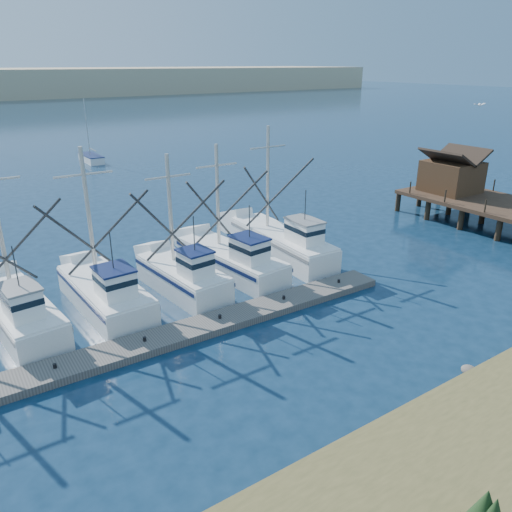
# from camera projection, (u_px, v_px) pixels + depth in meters

# --- Properties ---
(ground) EXTENTS (500.00, 500.00, 0.00)m
(ground) POSITION_uv_depth(u_px,v_px,m) (375.00, 346.00, 23.42)
(ground) COLOR #0D2439
(ground) RESTS_ON ground
(floating_dock) EXTENTS (28.19, 2.24, 0.38)m
(floating_dock) POSITION_uv_depth(u_px,v_px,m) (145.00, 344.00, 23.22)
(floating_dock) COLOR #615D57
(floating_dock) RESTS_ON ground
(timber_pier) EXTENTS (7.00, 20.00, 8.00)m
(timber_pier) POSITION_uv_depth(u_px,v_px,m) (488.00, 193.00, 40.21)
(timber_pier) COLOR black
(timber_pier) RESTS_ON ground
(trawler_fleet) EXTENTS (27.67, 9.66, 8.69)m
(trawler_fleet) POSITION_uv_depth(u_px,v_px,m) (113.00, 289.00, 27.04)
(trawler_fleet) COLOR white
(trawler_fleet) RESTS_ON ground
(sailboat_near) EXTENTS (1.84, 5.53, 8.10)m
(sailboat_near) POSITION_uv_depth(u_px,v_px,m) (91.00, 158.00, 66.18)
(sailboat_near) COLOR white
(sailboat_near) RESTS_ON ground
(flying_gull) EXTENTS (1.12, 0.20, 0.20)m
(flying_gull) POSITION_uv_depth(u_px,v_px,m) (480.00, 105.00, 31.85)
(flying_gull) COLOR white
(flying_gull) RESTS_ON ground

